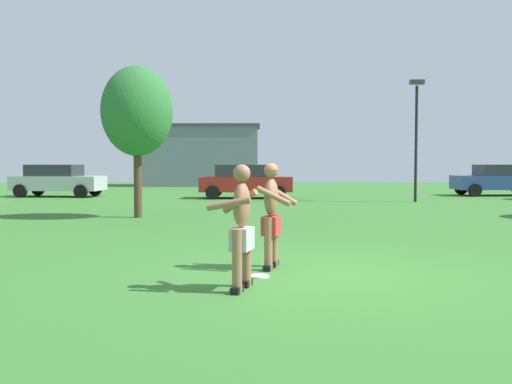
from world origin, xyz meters
TOP-DOWN VIEW (x-y plane):
  - ground_plane at (0.00, 0.00)m, footprint 80.00×80.00m
  - player_with_cap at (-0.75, 0.51)m, footprint 0.68×0.71m
  - player_in_gray at (-1.19, -1.00)m, footprint 0.68×0.78m
  - frisbee at (-0.95, -0.17)m, footprint 0.29×0.29m
  - car_red_near_post at (-1.51, 18.26)m, footprint 4.32×2.07m
  - car_silver_mid_lot at (-10.77, 19.47)m, footprint 4.45×2.36m
  - car_blue_far_end at (11.34, 20.40)m, footprint 4.33×2.08m
  - lamp_post at (5.82, 15.77)m, footprint 0.60×0.24m
  - outbuilding_behind_lot at (-4.98, 32.92)m, footprint 8.50×4.96m
  - tree_near_building at (-4.60, 8.87)m, footprint 2.16×2.16m

SIDE VIEW (x-z plane):
  - ground_plane at x=0.00m, z-range 0.00..0.00m
  - frisbee at x=-0.95m, z-range 0.00..0.03m
  - car_red_near_post at x=-1.51m, z-range 0.03..1.61m
  - car_silver_mid_lot at x=-10.77m, z-range 0.03..1.61m
  - car_blue_far_end at x=11.34m, z-range 0.03..1.61m
  - player_in_gray at x=-1.19m, z-range 0.05..1.70m
  - player_with_cap at x=-0.75m, z-range 0.08..1.77m
  - outbuilding_behind_lot at x=-4.98m, z-range 0.01..4.38m
  - tree_near_building at x=-4.60m, z-range 0.92..5.52m
  - lamp_post at x=5.82m, z-range 0.63..5.81m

